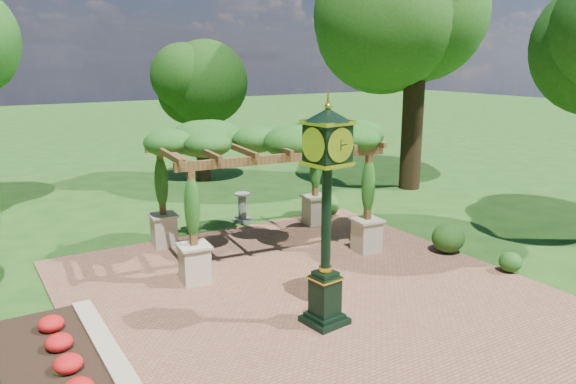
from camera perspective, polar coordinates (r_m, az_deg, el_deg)
ground at (r=11.63m, az=6.59°, el=-13.12°), size 120.00×120.00×0.00m
brick_plaza at (r=12.34m, az=3.70°, el=-11.31°), size 10.00×12.00×0.04m
border_wall at (r=10.16m, az=-17.26°, el=-16.63°), size 0.35×5.00×0.40m
flower_bed at (r=10.04m, az=-22.47°, el=-17.61°), size 1.50×5.00×0.36m
pedestal_clock at (r=10.63m, az=3.95°, el=-0.63°), size 0.96×0.96×4.35m
pergola at (r=14.93m, az=-2.57°, el=4.64°), size 5.88×3.99×3.52m
sundial at (r=18.20m, az=-4.65°, el=-1.73°), size 0.63×0.63×0.94m
shrub_front at (r=14.96m, az=21.66°, el=-6.62°), size 0.61×0.61×0.50m
shrub_mid at (r=15.82m, az=15.95°, el=-4.53°), size 1.05×1.05×0.79m
shrub_back at (r=18.60m, az=3.95°, el=-1.38°), size 0.94×0.94×0.75m
tree_north at (r=23.98m, az=-8.89°, el=11.51°), size 3.17×3.17×6.44m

